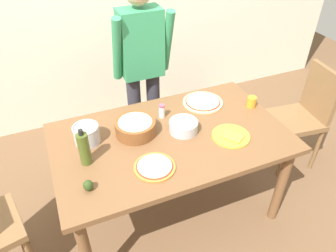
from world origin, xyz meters
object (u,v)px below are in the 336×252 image
at_px(chair_wooden_right, 304,112).
at_px(olive_oil_bottle, 84,149).
at_px(pizza_raw_on_board, 203,102).
at_px(avocado, 88,185).
at_px(mixing_bowl_steel, 183,126).
at_px(pizza_cooked_on_tray, 155,167).
at_px(cup_orange, 251,102).
at_px(steel_pot, 87,134).
at_px(popcorn_bowl, 135,126).
at_px(salt_shaker, 162,111).
at_px(person_cook, 142,65).
at_px(dining_table, 171,146).
at_px(plate_with_slice, 231,136).

xyz_separation_m(chair_wooden_right, olive_oil_bottle, (-1.91, -0.13, 0.33)).
distance_m(pizza_raw_on_board, avocado, 1.15).
distance_m(chair_wooden_right, mixing_bowl_steel, 1.25).
bearing_deg(pizza_cooked_on_tray, cup_orange, 20.06).
bearing_deg(steel_pot, olive_oil_bottle, -103.40).
bearing_deg(mixing_bowl_steel, popcorn_bowl, 161.59).
bearing_deg(salt_shaker, avocado, -142.34).
bearing_deg(chair_wooden_right, pizza_raw_on_board, 168.43).
distance_m(person_cook, steel_pot, 0.85).
relative_size(mixing_bowl_steel, cup_orange, 2.35).
bearing_deg(popcorn_bowl, mixing_bowl_steel, -18.41).
bearing_deg(pizza_raw_on_board, chair_wooden_right, -11.57).
bearing_deg(avocado, popcorn_bowl, 43.61).
xyz_separation_m(pizza_cooked_on_tray, salt_shaker, (0.24, 0.48, 0.04)).
bearing_deg(steel_pot, popcorn_bowl, -6.41).
bearing_deg(salt_shaker, pizza_raw_on_board, 7.81).
height_order(pizza_raw_on_board, cup_orange, cup_orange).
bearing_deg(cup_orange, avocado, -164.96).
distance_m(dining_table, mixing_bowl_steel, 0.17).
height_order(dining_table, popcorn_bowl, popcorn_bowl).
bearing_deg(plate_with_slice, olive_oil_bottle, 172.16).
height_order(chair_wooden_right, pizza_raw_on_board, chair_wooden_right).
distance_m(chair_wooden_right, plate_with_slice, 1.01).
bearing_deg(steel_pot, mixing_bowl_steel, -12.44).
xyz_separation_m(plate_with_slice, mixing_bowl_steel, (-0.27, 0.19, 0.03)).
xyz_separation_m(chair_wooden_right, cup_orange, (-0.60, -0.00, 0.26)).
bearing_deg(person_cook, pizza_raw_on_board, -54.80).
bearing_deg(plate_with_slice, popcorn_bowl, 153.60).
bearing_deg(chair_wooden_right, dining_table, -175.95).
relative_size(person_cook, popcorn_bowl, 5.79).
bearing_deg(avocado, mixing_bowl_steel, 21.39).
bearing_deg(salt_shaker, cup_orange, -11.45).
xyz_separation_m(pizza_raw_on_board, popcorn_bowl, (-0.61, -0.16, 0.05)).
relative_size(salt_shaker, avocado, 1.51).
distance_m(steel_pot, cup_orange, 1.26).
height_order(person_cook, avocado, person_cook).
distance_m(popcorn_bowl, mixing_bowl_steel, 0.33).
bearing_deg(pizza_cooked_on_tray, salt_shaker, 63.33).
distance_m(mixing_bowl_steel, steel_pot, 0.66).
height_order(plate_with_slice, olive_oil_bottle, olive_oil_bottle).
relative_size(dining_table, plate_with_slice, 6.15).
height_order(chair_wooden_right, steel_pot, chair_wooden_right).
bearing_deg(pizza_raw_on_board, salt_shaker, -172.19).
bearing_deg(cup_orange, mixing_bowl_steel, -172.91).
bearing_deg(pizza_raw_on_board, dining_table, -144.46).
bearing_deg(dining_table, olive_oil_bottle, -176.25).
xyz_separation_m(plate_with_slice, steel_pot, (-0.91, 0.33, 0.06)).
bearing_deg(person_cook, mixing_bowl_steel, -86.88).
xyz_separation_m(chair_wooden_right, pizza_cooked_on_tray, (-1.53, -0.34, 0.23)).
distance_m(chair_wooden_right, pizza_cooked_on_tray, 1.59).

